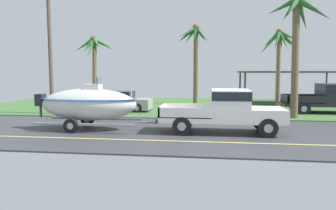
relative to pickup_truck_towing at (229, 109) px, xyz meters
name	(u,v)px	position (x,y,z in m)	size (l,w,h in m)	color
ground	(218,111)	(-0.25, 8.19, -1.06)	(36.00, 22.00, 0.11)	#38383D
pickup_truck_towing	(229,109)	(0.00, 0.00, 0.00)	(5.61, 2.01, 1.91)	silver
boat_on_trailer	(88,104)	(-6.46, 0.00, 0.14)	(5.80, 2.14, 2.45)	gray
parked_pickup_background	(332,97)	(6.86, 7.35, 0.00)	(5.44, 2.14, 1.91)	black
parked_sedan_near	(117,101)	(-7.12, 6.75, -0.38)	(4.57, 1.86, 1.38)	#99999E
carport_awning	(289,73)	(5.47, 13.03, 1.55)	(7.83, 4.63, 2.73)	#4C4238
palm_tree_near_left	(195,44)	(-2.13, 12.10, 3.85)	(2.68, 2.85, 6.51)	brown
palm_tree_near_right	(94,51)	(-10.39, 11.59, 3.30)	(3.24, 2.71, 5.64)	brown
palm_tree_mid	(298,25)	(4.00, 4.86, 4.22)	(3.66, 3.09, 7.03)	brown
palm_tree_far_left	(280,46)	(4.00, 9.59, 3.43)	(2.94, 3.30, 5.73)	brown
utility_pole	(50,43)	(-10.73, 4.79, 3.41)	(0.24, 1.80, 8.61)	brown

